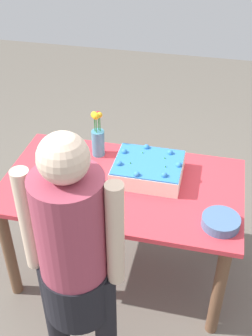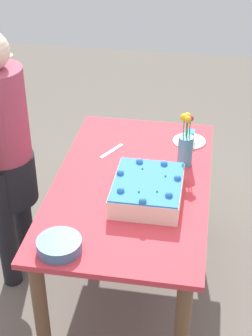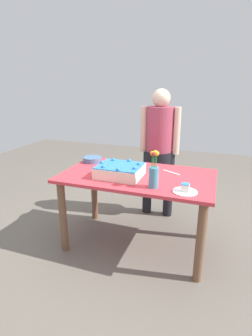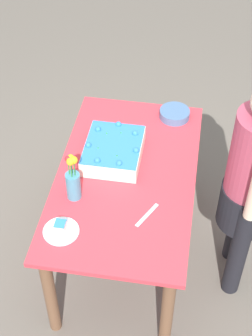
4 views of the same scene
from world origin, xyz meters
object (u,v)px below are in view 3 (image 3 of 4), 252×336
object	(u,v)px
flower_vase	(154,173)
person_standing	(159,146)
fruit_bowl	(92,159)
sheet_cake	(120,171)
cake_knife	(171,172)
serving_plate_with_slice	(185,190)

from	to	relation	value
flower_vase	person_standing	xyz separation A→B (m)	(0.17, -0.96, -0.01)
fruit_bowl	person_standing	world-z (taller)	person_standing
sheet_cake	flower_vase	world-z (taller)	flower_vase
cake_knife	flower_vase	bearing A→B (deg)	-71.77
serving_plate_with_slice	person_standing	size ratio (longest dim) A/B	0.13
sheet_cake	fruit_bowl	bearing A→B (deg)	-36.56
flower_vase	person_standing	world-z (taller)	person_standing
cake_knife	fruit_bowl	bearing A→B (deg)	-156.53
sheet_cake	cake_knife	size ratio (longest dim) A/B	2.05
sheet_cake	serving_plate_with_slice	bearing A→B (deg)	164.35
cake_knife	fruit_bowl	xyz separation A→B (m)	(0.86, -0.06, 0.02)
sheet_cake	fruit_bowl	size ratio (longest dim) A/B	2.01
person_standing	serving_plate_with_slice	bearing A→B (deg)	23.62
sheet_cake	person_standing	bearing A→B (deg)	-102.61
serving_plate_with_slice	fruit_bowl	world-z (taller)	serving_plate_with_slice
cake_knife	sheet_cake	bearing A→B (deg)	-120.43
serving_plate_with_slice	cake_knife	xyz separation A→B (m)	(0.18, -0.43, -0.02)
flower_vase	fruit_bowl	size ratio (longest dim) A/B	1.56
flower_vase	fruit_bowl	world-z (taller)	flower_vase
sheet_cake	flower_vase	xyz separation A→B (m)	(-0.35, 0.16, 0.07)
sheet_cake	serving_plate_with_slice	size ratio (longest dim) A/B	2.06
cake_knife	person_standing	distance (m)	0.60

